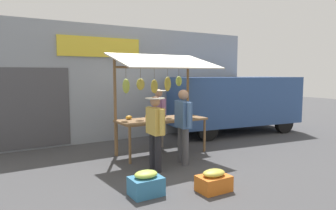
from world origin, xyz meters
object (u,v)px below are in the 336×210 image
object	(u,v)px
vendor_with_sunhat	(159,113)
parked_van	(229,100)
market_stall	(160,92)
shopper_in_striped_shirt	(183,121)
shopper_in_grey_tee	(155,128)
produce_crate_near	(214,181)
produce_crate_side	(146,184)

from	to	relation	value
vendor_with_sunhat	parked_van	bearing A→B (deg)	104.30
market_stall	shopper_in_striped_shirt	distance (m)	1.18
market_stall	shopper_in_grey_tee	distance (m)	1.51
market_stall	shopper_in_grey_tee	world-z (taller)	market_stall
market_stall	shopper_in_grey_tee	xyz separation A→B (m)	(0.77, 1.13, -0.64)
vendor_with_sunhat	shopper_in_grey_tee	world-z (taller)	vendor_with_sunhat
parked_van	produce_crate_near	size ratio (longest dim) A/B	8.32
shopper_in_grey_tee	produce_crate_side	world-z (taller)	shopper_in_grey_tee
vendor_with_sunhat	parked_van	size ratio (longest dim) A/B	0.34
shopper_in_grey_tee	produce_crate_near	distance (m)	1.69
shopper_in_grey_tee	parked_van	xyz separation A→B (m)	(-4.10, -2.28, 0.22)
shopper_in_grey_tee	vendor_with_sunhat	bearing A→B (deg)	-28.60
produce_crate_near	produce_crate_side	size ratio (longest dim) A/B	1.05
market_stall	parked_van	distance (m)	3.55
shopper_in_striped_shirt	produce_crate_side	distance (m)	2.05
vendor_with_sunhat	shopper_in_grey_tee	size ratio (longest dim) A/B	1.02
produce_crate_side	shopper_in_grey_tee	bearing A→B (deg)	-125.65
market_stall	produce_crate_side	bearing A→B (deg)	55.08
shopper_in_striped_shirt	produce_crate_near	bearing A→B (deg)	175.59
produce_crate_side	parked_van	bearing A→B (deg)	-145.55
market_stall	shopper_in_striped_shirt	world-z (taller)	market_stall
parked_van	shopper_in_grey_tee	bearing A→B (deg)	36.50
produce_crate_near	produce_crate_side	world-z (taller)	produce_crate_side
shopper_in_grey_tee	produce_crate_side	xyz separation A→B (m)	(0.75, 1.05, -0.71)
produce_crate_side	shopper_in_striped_shirt	bearing A→B (deg)	-142.62
vendor_with_sunhat	shopper_in_grey_tee	bearing A→B (deg)	-25.64
parked_van	vendor_with_sunhat	bearing A→B (deg)	15.98
market_stall	vendor_with_sunhat	distance (m)	1.00
market_stall	produce_crate_near	size ratio (longest dim) A/B	4.52
vendor_with_sunhat	parked_van	distance (m)	3.02
vendor_with_sunhat	produce_crate_near	world-z (taller)	vendor_with_sunhat
market_stall	produce_crate_near	world-z (taller)	market_stall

